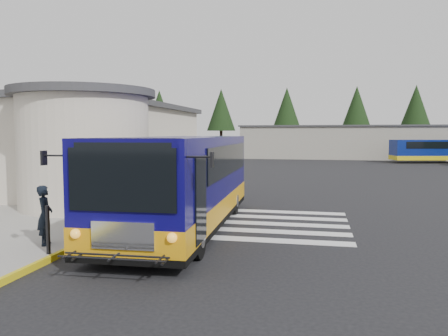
% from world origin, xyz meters
% --- Properties ---
extents(ground, '(140.00, 140.00, 0.00)m').
position_xyz_m(ground, '(0.00, 0.00, 0.00)').
color(ground, black).
rests_on(ground, ground).
extents(sidewalk, '(10.00, 34.00, 0.15)m').
position_xyz_m(sidewalk, '(-9.00, 4.00, 0.07)').
color(sidewalk, gray).
rests_on(sidewalk, ground).
extents(curb_strip, '(0.12, 34.00, 0.16)m').
position_xyz_m(curb_strip, '(-4.05, 4.00, 0.08)').
color(curb_strip, gold).
rests_on(curb_strip, ground).
extents(station_building, '(12.70, 18.70, 4.80)m').
position_xyz_m(station_building, '(-10.84, 6.91, 2.57)').
color(station_building, beige).
rests_on(station_building, ground).
extents(crosswalk, '(8.00, 5.35, 0.01)m').
position_xyz_m(crosswalk, '(-0.50, -0.80, 0.01)').
color(crosswalk, silver).
rests_on(crosswalk, ground).
extents(depot_building, '(26.40, 8.40, 4.20)m').
position_xyz_m(depot_building, '(6.00, 42.00, 2.11)').
color(depot_building, gray).
rests_on(depot_building, ground).
extents(tree_line, '(58.40, 4.40, 10.00)m').
position_xyz_m(tree_line, '(6.29, 50.00, 6.77)').
color(tree_line, black).
rests_on(tree_line, ground).
extents(transit_bus, '(3.95, 10.94, 3.06)m').
position_xyz_m(transit_bus, '(-1.94, -2.24, 1.46)').
color(transit_bus, '#0C0755').
rests_on(transit_bus, ground).
extents(pedestrian_a, '(0.61, 0.70, 1.62)m').
position_xyz_m(pedestrian_a, '(-4.82, -5.52, 0.96)').
color(pedestrian_a, black).
rests_on(pedestrian_a, sidewalk).
extents(pedestrian_b, '(0.90, 0.92, 1.50)m').
position_xyz_m(pedestrian_b, '(-5.01, -2.95, 0.90)').
color(pedestrian_b, black).
rests_on(pedestrian_b, sidewalk).
extents(bollard, '(0.10, 0.10, 1.22)m').
position_xyz_m(bollard, '(-4.20, -6.32, 0.76)').
color(bollard, black).
rests_on(bollard, sidewalk).
extents(far_bus_a, '(8.67, 4.14, 2.16)m').
position_xyz_m(far_bus_a, '(14.53, 34.71, 1.40)').
color(far_bus_a, navy).
rests_on(far_bus_a, ground).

